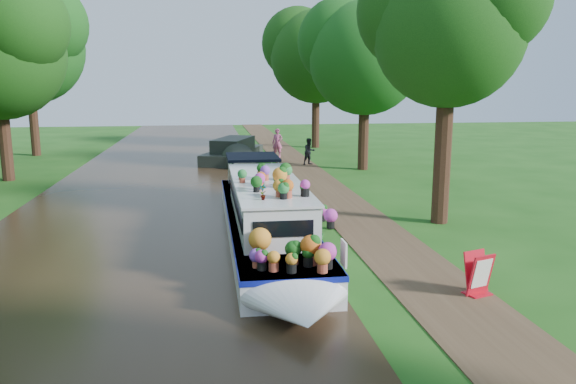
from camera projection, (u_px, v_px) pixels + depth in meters
The scene contains 13 objects.
ground at pixel (353, 253), 15.55m from camera, with size 100.00×100.00×0.00m, color #194B12.
canal_water at pixel (130, 263), 14.71m from camera, with size 10.00×100.00×0.02m, color black.
towpath at pixel (394, 251), 15.72m from camera, with size 2.20×100.00×0.03m, color #43311F.
plant_boat at pixel (267, 216), 16.23m from camera, with size 2.29×13.52×2.24m.
tree_near_overhang at pixel (448, 20), 17.81m from camera, with size 5.52×5.28×8.99m.
tree_near_mid at pixel (365, 49), 29.62m from camera, with size 6.90×6.60×9.40m.
tree_near_far at pixel (316, 49), 40.13m from camera, with size 7.59×7.26×10.30m.
tree_far_d at pixel (27, 39), 35.45m from camera, with size 8.05×7.70×10.85m.
second_boat at pixel (233, 152), 33.66m from camera, with size 4.22×7.82×1.42m.
sandwich_board at pixel (478, 276), 12.36m from camera, with size 0.64×0.65×0.95m.
pedestrian_pink at pixel (277, 143), 35.50m from camera, with size 0.66×0.43×1.82m, color #D558A8.
pedestrian_dark at pixel (309, 151), 32.22m from camera, with size 0.74×0.58×1.53m, color black.
verge_plant at pixel (320, 233), 16.92m from camera, with size 0.34×0.30×0.38m, color #216E28.
Camera 1 is at (-3.92, -14.54, 4.62)m, focal length 35.00 mm.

